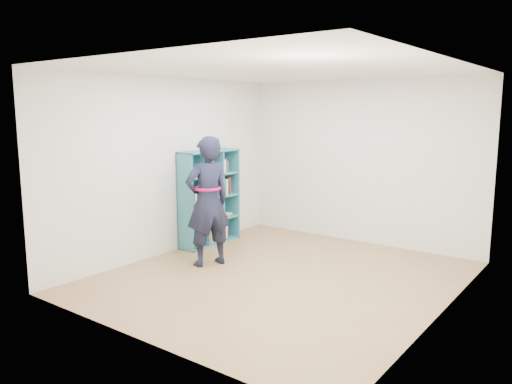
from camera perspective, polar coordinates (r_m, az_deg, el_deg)
The scene contains 9 objects.
floor at distance 6.49m, azimuth 2.82°, elevation -9.69°, with size 4.50×4.50×0.00m, color olive.
ceiling at distance 6.16m, azimuth 3.02°, elevation 13.85°, with size 4.50×4.50×0.00m, color white.
wall_left at distance 7.48m, azimuth -9.92°, elevation 2.94°, with size 0.02×4.50×2.60m, color silver.
wall_right at distance 5.35m, azimuth 20.99°, elevation -0.03°, with size 0.02×4.50×2.60m, color silver.
wall_back at distance 8.14m, azimuth 11.80°, elevation 3.39°, with size 4.00×0.02×2.60m, color silver.
wall_front at distance 4.52m, azimuth -13.21°, elevation -1.26°, with size 4.00×0.02×2.60m, color silver.
bookshelf at distance 7.94m, azimuth -5.50°, elevation -0.74°, with size 0.33×1.12×1.49m.
person at distance 6.81m, azimuth -5.54°, elevation -1.07°, with size 0.62×0.76×1.78m.
smartphone at distance 6.94m, azimuth -5.41°, elevation 0.11°, with size 0.02×0.10×0.13m.
Camera 1 is at (3.42, -5.10, 2.11)m, focal length 35.00 mm.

